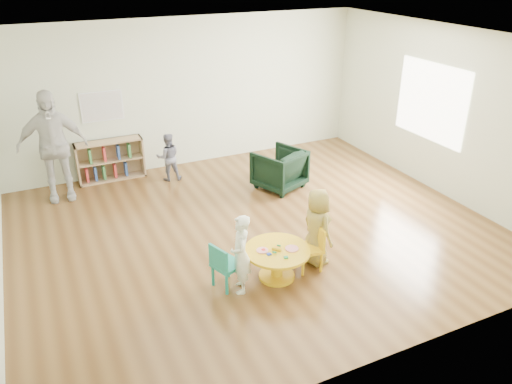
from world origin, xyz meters
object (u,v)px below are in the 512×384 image
child_left (241,254)px  toddler (168,157)px  kid_chair_left (225,265)px  armchair (279,169)px  child_right (317,227)px  adult_caretaker (53,146)px  activity_table (277,258)px  bookshelf (110,160)px  kid_chair_right (312,246)px

child_left → toddler: (0.15, 3.64, -0.07)m
kid_chair_left → armchair: armchair is taller
child_right → adult_caretaker: bearing=33.8°
activity_table → child_left: (-0.52, -0.04, 0.22)m
armchair → child_right: child_right is taller
bookshelf → armchair: (2.65, -1.68, -0.01)m
kid_chair_left → child_right: (1.32, 0.00, 0.21)m
kid_chair_left → activity_table: bearing=62.8°
kid_chair_left → child_left: (0.16, -0.14, 0.19)m
toddler → activity_table: bearing=105.2°
kid_chair_right → toddler: size_ratio=0.69×
child_left → kid_chair_right: bearing=111.9°
kid_chair_left → child_left: 0.29m
kid_chair_right → toddler: 3.71m
adult_caretaker → kid_chair_left: bearing=-62.5°
armchair → child_left: (-1.83, -2.47, 0.16)m
child_right → toddler: (-1.01, 3.50, -0.09)m
kid_chair_right → bookshelf: 4.51m
child_right → kid_chair_right: bearing=123.2°
activity_table → kid_chair_right: 0.52m
kid_chair_right → toddler: toddler is taller
adult_caretaker → toddler: bearing=2.0°
activity_table → armchair: bearing=61.8°
toddler → kid_chair_right: bearing=113.1°
kid_chair_left → adult_caretaker: bearing=-175.1°
kid_chair_right → kid_chair_left: bearing=92.4°
kid_chair_right → bookshelf: bookshelf is taller
kid_chair_right → adult_caretaker: 4.63m
bookshelf → child_left: 4.23m
bookshelf → kid_chair_left: bearing=-80.7°
child_left → child_right: child_right is taller
activity_table → kid_chair_right: (0.52, 0.00, 0.04)m
child_left → bookshelf: bearing=-149.4°
activity_table → adult_caretaker: bearing=122.0°
kid_chair_left → toddler: bearing=155.6°
activity_table → child_right: child_right is taller
activity_table → child_left: child_left is taller
activity_table → armchair: (1.30, 2.43, 0.06)m
kid_chair_right → armchair: armchair is taller
kid_chair_right → armchair: (0.79, 2.43, 0.03)m
kid_chair_right → armchair: size_ratio=0.78×
child_left → child_right: bearing=116.4°
kid_chair_right → bookshelf: (-1.86, 4.11, 0.04)m
kid_chair_right → adult_caretaker: adult_caretaker is taller
child_right → child_left: bearing=91.4°
kid_chair_right → child_right: bearing=-44.2°
child_left → adult_caretaker: size_ratio=0.55×
kid_chair_left → adult_caretaker: size_ratio=0.32×
armchair → bookshelf: bearing=-55.1°
child_left → activity_table: bearing=114.3°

